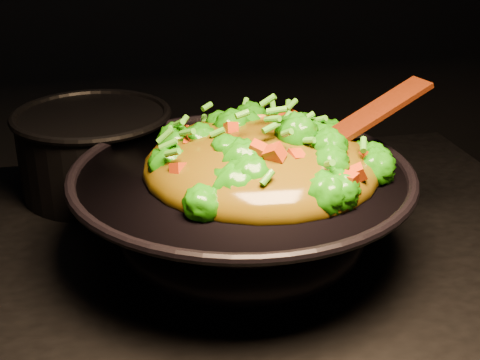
{
  "coord_description": "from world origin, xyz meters",
  "views": [
    {
      "loc": [
        -0.05,
        -0.69,
        1.36
      ],
      "look_at": [
        0.12,
        0.08,
        1.0
      ],
      "focal_mm": 50.0,
      "sensor_mm": 36.0,
      "label": 1
    }
  ],
  "objects": [
    {
      "name": "stir_fry",
      "position": [
        0.14,
        0.07,
        1.07
      ],
      "size": [
        0.37,
        0.37,
        0.1
      ],
      "primitive_type": null,
      "rotation": [
        0.0,
        0.0,
        -0.24
      ],
      "color": "#1D7A08",
      "rests_on": "wok"
    },
    {
      "name": "back_pot",
      "position": [
        -0.07,
        0.32,
        0.97
      ],
      "size": [
        0.29,
        0.29,
        0.13
      ],
      "primitive_type": "cylinder",
      "rotation": [
        0.0,
        0.0,
        -0.29
      ],
      "color": "black",
      "rests_on": "stovetop"
    },
    {
      "name": "spatula",
      "position": [
        0.25,
        0.08,
        1.06
      ],
      "size": [
        0.25,
        0.1,
        0.11
      ],
      "primitive_type": "cube",
      "rotation": [
        0.0,
        -0.38,
        0.26
      ],
      "color": "#3B0F05",
      "rests_on": "wok"
    },
    {
      "name": "wok",
      "position": [
        0.12,
        0.07,
        0.96
      ],
      "size": [
        0.5,
        0.5,
        0.12
      ],
      "primitive_type": null,
      "rotation": [
        0.0,
        0.0,
        0.18
      ],
      "color": "black",
      "rests_on": "stovetop"
    }
  ]
}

